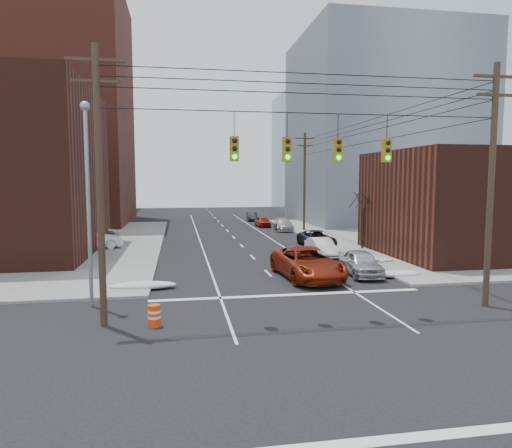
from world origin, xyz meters
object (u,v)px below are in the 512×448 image
object	(u,v)px
lot_car_c	(30,242)
lot_car_a	(93,240)
parked_car_e	(263,222)
parked_car_a	(361,263)
parked_car_f	(252,216)
lot_car_d	(19,239)
parked_car_c	(317,239)
parked_car_b	(322,247)
parked_car_d	(284,225)
construction_barrel	(154,315)
lot_car_b	(90,232)
red_pickup	(307,263)

from	to	relation	value
lot_car_c	lot_car_a	bearing A→B (deg)	-76.25
parked_car_e	lot_car_a	size ratio (longest dim) A/B	0.80
parked_car_a	parked_car_f	world-z (taller)	parked_car_a
parked_car_a	lot_car_d	world-z (taller)	lot_car_d
lot_car_d	parked_car_c	bearing A→B (deg)	-82.56
parked_car_f	lot_car_c	distance (m)	33.38
parked_car_e	parked_car_f	distance (m)	8.28
parked_car_b	parked_car_e	distance (m)	22.32
parked_car_d	lot_car_d	size ratio (longest dim) A/B	1.04
parked_car_b	lot_car_c	distance (m)	23.12
parked_car_c	parked_car_f	world-z (taller)	parked_car_c
parked_car_b	lot_car_c	world-z (taller)	lot_car_c
lot_car_a	construction_barrel	xyz separation A→B (m)	(5.97, -20.77, -0.47)
lot_car_a	lot_car_d	size ratio (longest dim) A/B	1.04
parked_car_d	parked_car_c	bearing A→B (deg)	-85.06
construction_barrel	lot_car_a	bearing A→B (deg)	106.05
lot_car_b	construction_barrel	xyz separation A→B (m)	(7.28, -26.49, -0.48)
lot_car_a	lot_car_b	distance (m)	5.86
red_pickup	construction_barrel	world-z (taller)	red_pickup
lot_car_b	construction_barrel	bearing A→B (deg)	176.06
lot_car_a	parked_car_e	bearing A→B (deg)	-59.37
parked_car_f	lot_car_c	bearing A→B (deg)	-127.89
parked_car_d	lot_car_b	xyz separation A→B (m)	(-20.18, -6.11, 0.25)
red_pickup	lot_car_c	bearing A→B (deg)	142.15
red_pickup	parked_car_f	xyz separation A→B (m)	(2.78, 37.78, -0.29)
parked_car_a	parked_car_b	world-z (taller)	parked_car_a
parked_car_c	lot_car_a	distance (m)	18.90
lot_car_c	parked_car_e	bearing A→B (deg)	-43.98
lot_car_c	lot_car_d	bearing A→B (deg)	42.48
parked_car_a	lot_car_b	size ratio (longest dim) A/B	0.80
parked_car_d	construction_barrel	size ratio (longest dim) A/B	5.31
red_pickup	lot_car_b	xyz separation A→B (m)	(-15.80, 18.85, 0.03)
parked_car_c	parked_car_f	xyz separation A→B (m)	(-1.60, 25.56, -0.09)
red_pickup	construction_barrel	bearing A→B (deg)	-142.55
lot_car_c	construction_barrel	bearing A→B (deg)	-143.49
parked_car_b	lot_car_b	size ratio (longest dim) A/B	0.76
lot_car_a	lot_car_b	xyz separation A→B (m)	(-1.30, 5.72, 0.01)
lot_car_c	parked_car_c	bearing A→B (deg)	-82.48
parked_car_c	lot_car_b	xyz separation A→B (m)	(-20.18, 6.63, 0.23)
parked_car_b	construction_barrel	distance (m)	18.90
red_pickup	parked_car_d	xyz separation A→B (m)	(4.38, 24.96, -0.23)
parked_car_b	construction_barrel	xyz separation A→B (m)	(-11.72, -14.82, -0.25)
parked_car_f	lot_car_a	bearing A→B (deg)	-121.60
parked_car_a	parked_car_b	distance (m)	6.91
lot_car_b	parked_car_c	bearing A→B (deg)	-127.50
parked_car_a	lot_car_b	bearing A→B (deg)	141.43
lot_car_c	lot_car_b	bearing A→B (deg)	-20.66
red_pickup	lot_car_a	world-z (taller)	red_pickup
parked_car_b	parked_car_f	xyz separation A→B (m)	(-0.42, 30.60, -0.08)
parked_car_c	lot_car_a	xyz separation A→B (m)	(-18.87, 0.91, 0.22)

